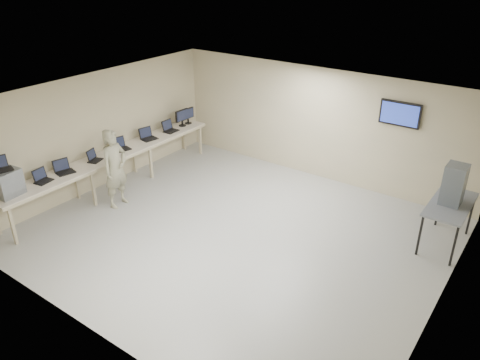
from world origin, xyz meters
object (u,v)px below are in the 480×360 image
Objects in this scene: workbench at (114,157)px; side_table at (450,207)px; soldier at (115,168)px; equipment_box at (6,183)px.

side_table reaches higher than workbench.
soldier is at bearing -37.89° from workbench.
side_table is at bearing -72.02° from soldier.
equipment_box is at bearing 155.42° from soldier.
side_table is (6.49, 2.65, -0.06)m from soldier.
workbench is at bearing -163.65° from side_table.
workbench is 7.49m from side_table.
workbench is at bearing 47.85° from soldier.
soldier is 1.18× the size of side_table.
soldier is (0.70, -0.54, 0.08)m from workbench.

